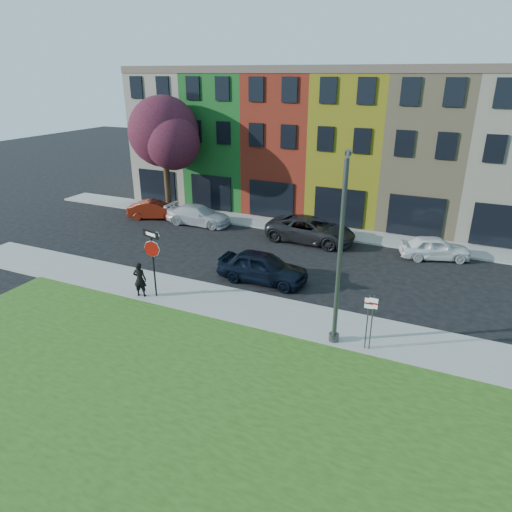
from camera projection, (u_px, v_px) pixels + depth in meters
The scene contains 15 objects.
ground at pixel (229, 345), 18.04m from camera, with size 120.00×120.00×0.00m, color black.
sidewalk_near at pixel (302, 320), 19.78m from camera, with size 40.00×3.00×0.12m, color gray.
sidewalk_far at pixel (291, 226), 31.83m from camera, with size 40.00×2.40×0.12m, color gray.
rowhouse_block at pixel (327, 143), 35.01m from camera, with size 30.00×10.12×10.00m.
stop_sign at pixel (152, 250), 20.91m from camera, with size 1.02×0.32×3.29m.
man at pixel (140, 279), 21.49m from camera, with size 0.71×0.57×1.71m, color black.
sedan_near at pixel (263, 267), 23.30m from camera, with size 4.67×1.89×1.59m, color black.
parked_car_red at pixel (155, 210), 33.58m from camera, with size 4.18×2.77×1.30m, color maroon.
parked_car_silver at pixel (198, 215), 32.21m from camera, with size 4.76×2.15×1.35m, color silver.
parked_car_dark at pixel (311, 230), 28.89m from camera, with size 5.72×2.79×1.57m, color black.
parked_car_white at pixel (435, 248), 26.25m from camera, with size 4.20×2.74×1.33m, color white.
street_lamp at pixel (340, 253), 17.01m from camera, with size 0.84×2.55×7.23m.
parking_sign_a at pixel (368, 316), 17.16m from camera, with size 0.32×0.09×2.26m.
parking_sign_b at pixel (372, 316), 17.09m from camera, with size 0.32×0.08×2.30m.
tree_purple at pixel (165, 133), 32.65m from camera, with size 6.02×5.27×8.51m.
Camera 1 is at (7.38, -13.57, 10.03)m, focal length 32.00 mm.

